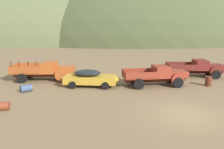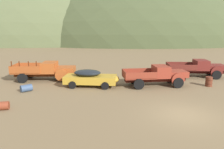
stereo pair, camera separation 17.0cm
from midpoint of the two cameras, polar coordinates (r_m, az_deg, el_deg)
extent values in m
plane|color=brown|center=(14.54, 18.86, -10.09)|extent=(300.00, 300.00, 0.00)
ellipsoid|color=#56603D|center=(87.27, -16.33, 8.46)|extent=(111.91, 54.98, 48.76)
ellipsoid|color=#424C2D|center=(88.00, 8.55, 8.85)|extent=(100.30, 65.97, 49.67)
cube|color=#51220D|center=(23.29, -17.20, 0.15)|extent=(5.97, 1.44, 0.36)
cube|color=#A34C1E|center=(22.71, -11.97, 1.31)|extent=(1.99, 1.94, 0.55)
cube|color=#B7B2A8|center=(22.57, -9.79, 1.26)|extent=(0.17, 1.24, 0.44)
cylinder|color=#A34C1E|center=(21.80, -13.08, -0.16)|extent=(1.21, 0.27, 1.20)
cylinder|color=#A34C1E|center=(23.86, -12.07, 0.97)|extent=(1.21, 0.27, 1.20)
cube|color=#A34C1E|center=(23.01, -15.97, 1.87)|extent=(1.52, 2.17, 1.05)
cube|color=black|center=(22.83, -14.50, 2.41)|extent=(0.18, 1.76, 0.59)
cube|color=#97471E|center=(23.74, -21.00, 0.69)|extent=(3.14, 2.38, 0.12)
cube|color=#97471E|center=(22.66, -21.97, 1.14)|extent=(2.99, 0.32, 0.70)
cube|color=#97471E|center=(24.67, -20.25, 2.14)|extent=(2.99, 0.32, 0.70)
cube|color=#97471E|center=(24.18, -24.27, 1.61)|extent=(0.26, 2.17, 0.70)
cube|color=#51220D|center=(23.01, -24.88, 2.57)|extent=(0.09, 0.09, 0.50)
cube|color=#51220D|center=(22.72, -23.15, 2.61)|extent=(0.09, 0.09, 0.50)
cube|color=#51220D|center=(22.41, -21.02, 2.66)|extent=(0.09, 0.09, 0.50)
cube|color=#51220D|center=(22.17, -19.20, 2.70)|extent=(0.09, 0.09, 0.50)
cylinder|color=black|center=(23.97, -12.01, 0.34)|extent=(0.98, 0.35, 0.96)
cylinder|color=black|center=(22.88, -22.42, -0.92)|extent=(0.98, 0.35, 0.96)
cylinder|color=black|center=(24.94, -20.61, 0.28)|extent=(0.98, 0.35, 0.96)
cube|color=#B28928|center=(20.02, -5.45, -1.24)|extent=(5.02, 2.74, 0.68)
ellipsoid|color=black|center=(19.94, -6.29, 0.45)|extent=(2.74, 2.08, 0.57)
ellipsoid|color=#B28928|center=(19.72, 0.66, -1.20)|extent=(1.31, 1.66, 0.61)
cylinder|color=black|center=(18.99, -1.58, -3.01)|extent=(0.71, 0.33, 0.68)
cylinder|color=black|center=(20.78, -0.95, -1.64)|extent=(0.71, 0.33, 0.68)
cylinder|color=black|center=(19.56, -10.19, -2.74)|extent=(0.71, 0.33, 0.68)
cylinder|color=black|center=(21.30, -8.86, -1.44)|extent=(0.71, 0.33, 0.68)
cube|color=#42140D|center=(20.56, 11.50, -1.14)|extent=(5.67, 1.05, 0.36)
cube|color=maroon|center=(21.21, 16.89, 0.25)|extent=(1.83, 1.65, 0.55)
cube|color=#B7B2A8|center=(21.57, 18.91, 0.24)|extent=(0.11, 1.11, 0.44)
cylinder|color=maroon|center=(20.34, 17.29, -1.31)|extent=(1.20, 0.21, 1.20)
cylinder|color=maroon|center=(22.05, 15.28, -0.14)|extent=(1.20, 0.21, 1.20)
cube|color=maroon|center=(20.58, 13.00, 0.82)|extent=(1.36, 1.88, 1.05)
cube|color=black|center=(20.75, 14.55, 1.43)|extent=(0.09, 1.57, 0.59)
cube|color=maroon|center=(20.07, 7.34, -0.61)|extent=(2.90, 2.00, 0.12)
cube|color=maroon|center=(19.08, 8.08, -0.29)|extent=(2.86, 0.17, 0.55)
cube|color=maroon|center=(20.91, 6.71, 0.88)|extent=(2.86, 0.17, 0.55)
cube|color=maroon|center=(19.70, 3.51, 0.22)|extent=(0.15, 1.93, 0.55)
cylinder|color=black|center=(20.36, 17.30, -2.11)|extent=(0.97, 0.31, 0.96)
cylinder|color=black|center=(22.15, 15.19, -0.82)|extent=(0.97, 0.31, 0.96)
cylinder|color=black|center=(19.17, 7.36, -2.53)|extent=(0.97, 0.31, 0.96)
cylinder|color=black|center=(21.06, 6.00, -1.13)|extent=(0.97, 0.31, 0.96)
cube|color=black|center=(25.43, 21.33, 0.85)|extent=(5.87, 1.80, 0.36)
cube|color=maroon|center=(26.09, 25.87, 1.75)|extent=(2.06, 1.90, 0.55)
cube|color=#B7B2A8|center=(26.44, 27.58, 1.65)|extent=(0.25, 1.12, 0.44)
cylinder|color=maroon|center=(25.18, 26.11, 0.55)|extent=(1.21, 0.36, 1.20)
cylinder|color=maroon|center=(26.95, 24.55, 1.41)|extent=(1.21, 0.36, 1.20)
cube|color=maroon|center=(25.48, 22.63, 2.39)|extent=(1.62, 2.07, 1.05)
cube|color=black|center=(25.66, 23.94, 2.81)|extent=(0.30, 1.58, 0.59)
cube|color=maroon|center=(24.93, 17.90, 1.45)|extent=(3.20, 2.39, 0.12)
cube|color=maroon|center=(23.94, 18.53, 1.79)|extent=(2.91, 0.55, 0.55)
cube|color=maroon|center=(25.81, 17.41, 2.60)|extent=(2.91, 0.55, 0.55)
cube|color=maroon|center=(24.56, 14.78, 2.28)|extent=(0.40, 1.95, 0.55)
cylinder|color=black|center=(25.19, 26.09, -0.09)|extent=(0.99, 0.42, 0.96)
cylinder|color=black|center=(27.04, 24.46, 0.85)|extent=(0.99, 0.42, 0.96)
cylinder|color=black|center=(23.99, 17.87, 0.01)|extent=(0.99, 0.42, 0.96)
cylinder|color=black|center=(25.93, 16.76, 0.99)|extent=(0.99, 0.42, 0.96)
cylinder|color=brown|center=(16.19, -26.80, -7.39)|extent=(0.91, 0.67, 0.57)
cylinder|color=#384C6B|center=(19.80, -21.50, -3.37)|extent=(1.09, 1.00, 0.60)
cylinder|color=#5B2819|center=(21.98, 24.45, -1.70)|extent=(0.61, 0.61, 0.90)
torus|color=#401C11|center=(21.94, 24.49, -1.25)|extent=(0.65, 0.65, 0.03)
torus|color=#401C11|center=(22.02, 24.41, -2.16)|extent=(0.65, 0.65, 0.03)
ellipsoid|color=olive|center=(26.01, -12.83, 0.65)|extent=(0.80, 0.72, 0.79)
ellipsoid|color=olive|center=(25.96, -13.01, 0.60)|extent=(0.68, 0.61, 0.75)
ellipsoid|color=olive|center=(25.80, -13.08, 0.61)|extent=(0.82, 0.74, 0.88)
camera|label=1|loc=(0.08, -89.75, 0.05)|focal=34.56mm
camera|label=2|loc=(0.08, 90.25, -0.05)|focal=34.56mm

